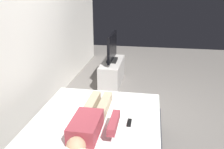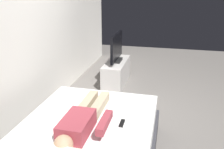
# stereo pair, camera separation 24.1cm
# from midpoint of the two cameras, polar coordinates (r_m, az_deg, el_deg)

# --- Properties ---
(ground_plane) EXTENTS (10.00, 10.00, 0.00)m
(ground_plane) POSITION_cam_midpoint_polar(r_m,az_deg,el_deg) (3.75, 7.21, -11.63)
(ground_plane) COLOR slate
(back_wall) EXTENTS (6.40, 0.10, 2.80)m
(back_wall) POSITION_cam_midpoint_polar(r_m,az_deg,el_deg) (4.08, -14.34, 11.62)
(back_wall) COLOR silver
(back_wall) RESTS_ON ground
(bed) EXTENTS (2.09, 1.53, 0.54)m
(bed) POSITION_cam_midpoint_polar(r_m,az_deg,el_deg) (2.79, -4.02, -17.49)
(bed) COLOR #333338
(bed) RESTS_ON ground
(person) EXTENTS (1.26, 0.46, 0.18)m
(person) POSITION_cam_midpoint_polar(r_m,az_deg,el_deg) (2.62, -4.39, -10.85)
(person) COLOR #993842
(person) RESTS_ON bed
(remote) EXTENTS (0.15, 0.04, 0.02)m
(remote) POSITION_cam_midpoint_polar(r_m,az_deg,el_deg) (2.70, 5.04, -11.59)
(remote) COLOR black
(remote) RESTS_ON bed
(tv_stand) EXTENTS (1.10, 0.40, 0.50)m
(tv_stand) POSITION_cam_midpoint_polar(r_m,az_deg,el_deg) (5.09, 2.42, 0.47)
(tv_stand) COLOR #B7B2AD
(tv_stand) RESTS_ON ground
(tv) EXTENTS (0.88, 0.20, 0.59)m
(tv) POSITION_cam_midpoint_polar(r_m,az_deg,el_deg) (4.93, 2.51, 6.33)
(tv) COLOR black
(tv) RESTS_ON tv_stand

